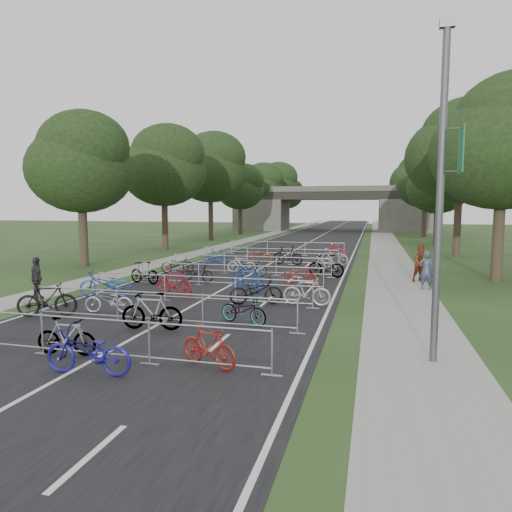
{
  "coord_description": "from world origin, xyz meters",
  "views": [
    {
      "loc": [
        6.77,
        -9.84,
        3.85
      ],
      "look_at": [
        0.4,
        14.84,
        1.1
      ],
      "focal_mm": 32.0,
      "sensor_mm": 36.0,
      "label": 1
    }
  ],
  "objects_px": {
    "bike_1": "(66,337)",
    "pedestrian_b": "(421,264)",
    "overpass_bridge": "(331,209)",
    "bike_2": "(88,352)",
    "lamppost": "(442,189)",
    "pedestrian_c": "(37,278)",
    "pedestrian_a": "(426,270)"
  },
  "relations": [
    {
      "from": "lamppost",
      "to": "pedestrian_a",
      "type": "relative_size",
      "value": 4.54
    },
    {
      "from": "bike_1",
      "to": "pedestrian_b",
      "type": "height_order",
      "value": "pedestrian_b"
    },
    {
      "from": "pedestrian_b",
      "to": "bike_1",
      "type": "bearing_deg",
      "value": -151.32
    },
    {
      "from": "pedestrian_a",
      "to": "pedestrian_b",
      "type": "distance_m",
      "value": 2.36
    },
    {
      "from": "pedestrian_a",
      "to": "pedestrian_c",
      "type": "relative_size",
      "value": 1.02
    },
    {
      "from": "bike_1",
      "to": "pedestrian_c",
      "type": "xyz_separation_m",
      "value": [
        -5.92,
        6.0,
        0.39
      ]
    },
    {
      "from": "bike_1",
      "to": "pedestrian_c",
      "type": "height_order",
      "value": "pedestrian_c"
    },
    {
      "from": "overpass_bridge",
      "to": "bike_1",
      "type": "bearing_deg",
      "value": -90.78
    },
    {
      "from": "bike_2",
      "to": "pedestrian_c",
      "type": "height_order",
      "value": "pedestrian_c"
    },
    {
      "from": "overpass_bridge",
      "to": "pedestrian_b",
      "type": "relative_size",
      "value": 16.6
    },
    {
      "from": "pedestrian_a",
      "to": "pedestrian_b",
      "type": "xyz_separation_m",
      "value": [
        0.0,
        2.36,
        0.03
      ]
    },
    {
      "from": "overpass_bridge",
      "to": "bike_2",
      "type": "xyz_separation_m",
      "value": [
        0.51,
        -66.0,
        -2.98
      ]
    },
    {
      "from": "bike_1",
      "to": "pedestrian_b",
      "type": "xyz_separation_m",
      "value": [
        10.08,
        14.8,
        0.44
      ]
    },
    {
      "from": "bike_1",
      "to": "pedestrian_a",
      "type": "distance_m",
      "value": 16.01
    },
    {
      "from": "bike_1",
      "to": "pedestrian_c",
      "type": "bearing_deg",
      "value": 39.68
    },
    {
      "from": "bike_1",
      "to": "pedestrian_c",
      "type": "relative_size",
      "value": 0.93
    },
    {
      "from": "bike_2",
      "to": "overpass_bridge",
      "type": "bearing_deg",
      "value": 176.76
    },
    {
      "from": "lamppost",
      "to": "bike_1",
      "type": "relative_size",
      "value": 4.97
    },
    {
      "from": "lamppost",
      "to": "bike_1",
      "type": "xyz_separation_m",
      "value": [
        -9.21,
        -1.91,
        -3.78
      ]
    },
    {
      "from": "lamppost",
      "to": "bike_1",
      "type": "bearing_deg",
      "value": -168.29
    },
    {
      "from": "pedestrian_a",
      "to": "lamppost",
      "type": "bearing_deg",
      "value": 86.37
    },
    {
      "from": "lamppost",
      "to": "pedestrian_c",
      "type": "relative_size",
      "value": 4.63
    },
    {
      "from": "lamppost",
      "to": "pedestrian_b",
      "type": "height_order",
      "value": "lamppost"
    },
    {
      "from": "overpass_bridge",
      "to": "pedestrian_b",
      "type": "height_order",
      "value": "overpass_bridge"
    },
    {
      "from": "bike_2",
      "to": "pedestrian_c",
      "type": "xyz_separation_m",
      "value": [
        -7.31,
        7.09,
        0.33
      ]
    },
    {
      "from": "overpass_bridge",
      "to": "pedestrian_b",
      "type": "distance_m",
      "value": 51.02
    },
    {
      "from": "lamppost",
      "to": "bike_2",
      "type": "height_order",
      "value": "lamppost"
    },
    {
      "from": "pedestrian_c",
      "to": "bike_1",
      "type": "bearing_deg",
      "value": 166.86
    },
    {
      "from": "lamppost",
      "to": "bike_1",
      "type": "distance_m",
      "value": 10.14
    },
    {
      "from": "lamppost",
      "to": "pedestrian_a",
      "type": "xyz_separation_m",
      "value": [
        0.87,
        10.53,
        -3.38
      ]
    },
    {
      "from": "overpass_bridge",
      "to": "pedestrian_a",
      "type": "relative_size",
      "value": 17.16
    },
    {
      "from": "bike_2",
      "to": "pedestrian_b",
      "type": "distance_m",
      "value": 18.11
    }
  ]
}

